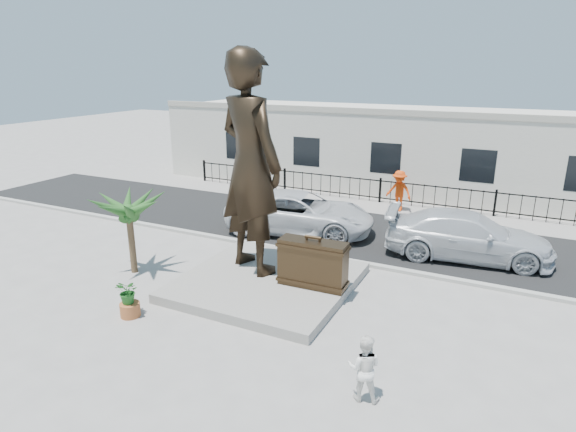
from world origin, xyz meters
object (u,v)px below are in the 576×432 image
at_px(suitcase, 313,264).
at_px(car_white, 300,213).
at_px(statue, 251,164).
at_px(tourist, 364,368).

bearing_deg(suitcase, car_white, 116.76).
bearing_deg(statue, suitcase, -167.40).
height_order(statue, car_white, statue).
xyz_separation_m(tourist, car_white, (-5.70, 9.16, 0.12)).
height_order(suitcase, car_white, suitcase).
relative_size(statue, suitcase, 3.38).
height_order(statue, suitcase, statue).
distance_m(tourist, car_white, 10.79).
relative_size(statue, car_white, 1.14).
relative_size(statue, tourist, 4.71).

